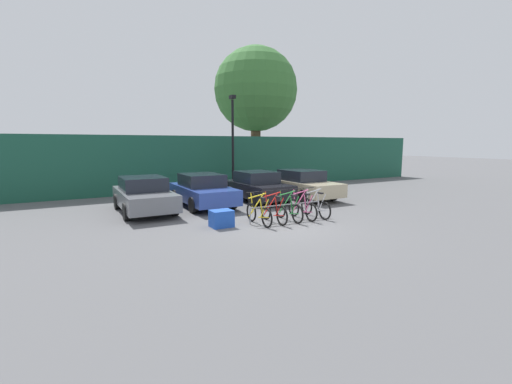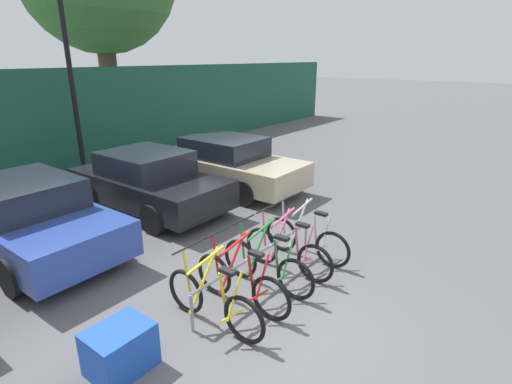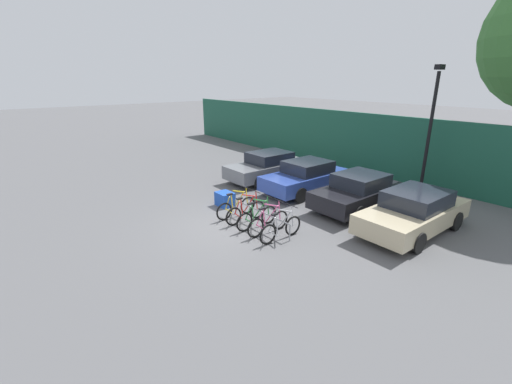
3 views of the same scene
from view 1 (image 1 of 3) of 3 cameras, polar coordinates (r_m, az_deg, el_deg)
name	(u,v)px [view 1 (image 1 of 3)]	position (r m, az deg, el deg)	size (l,w,h in m)	color
ground_plane	(281,226)	(11.37, 4.19, -5.64)	(120.00, 120.00, 0.00)	#59595B
hoarding_wall	(189,164)	(19.71, -11.16, 4.65)	(36.00, 0.16, 3.13)	#19513D
bike_rack	(286,207)	(12.17, 5.03, -2.45)	(2.94, 0.04, 0.57)	gray
bicycle_yellow	(259,213)	(11.45, 0.46, -3.59)	(0.68, 1.71, 1.05)	black
bicycle_red	(274,212)	(11.74, 2.94, -3.31)	(0.68, 1.71, 1.05)	black
bicycle_green	(289,210)	(12.08, 5.45, -3.01)	(0.68, 1.71, 1.05)	black
bicycle_pink	(302,208)	(12.41, 7.69, -2.74)	(0.68, 1.71, 1.05)	black
bicycle_silver	(315,207)	(12.78, 9.86, -2.48)	(0.68, 1.71, 1.05)	black
car_grey	(144,195)	(14.16, -18.20, -0.45)	(1.91, 4.25, 1.40)	slate
car_blue	(203,190)	(14.90, -8.89, 0.26)	(1.91, 4.09, 1.40)	#2D479E
car_black	(257,187)	(16.06, 0.21, 0.92)	(1.91, 3.91, 1.40)	black
car_beige	(302,184)	(17.08, 7.71, 1.29)	(1.91, 4.35, 1.40)	#C1B28E
lamp_post	(233,138)	(19.60, -3.89, 9.04)	(0.24, 0.44, 5.35)	black
cargo_crate	(221,219)	(11.21, -5.78, -4.42)	(0.70, 0.56, 0.55)	blue
tree_behind_hoarding	(256,90)	(23.74, -0.05, 16.62)	(5.53, 5.53, 9.02)	brown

